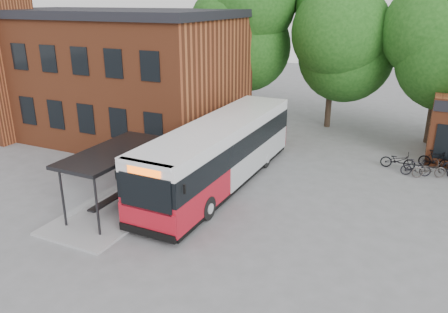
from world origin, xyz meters
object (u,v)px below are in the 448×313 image
at_px(bicycle_1, 416,168).
at_px(bicycle_3, 435,160).
at_px(bicycle_0, 398,160).
at_px(bicycle_2, 429,169).
at_px(bus_shelter, 116,180).
at_px(city_bus, 221,154).

xyz_separation_m(bicycle_1, bicycle_3, (0.93, 1.62, 0.06)).
xyz_separation_m(bicycle_0, bicycle_1, (0.99, -0.76, -0.02)).
distance_m(bicycle_0, bicycle_2, 1.81).
xyz_separation_m(bicycle_0, bicycle_2, (1.65, -0.76, -0.01)).
xyz_separation_m(bicycle_2, bicycle_3, (0.27, 1.62, 0.06)).
bearing_deg(bus_shelter, city_bus, 57.64).
height_order(bus_shelter, city_bus, city_bus).
bearing_deg(bicycle_0, bicycle_1, -129.60).
relative_size(bus_shelter, city_bus, 0.53).
height_order(bus_shelter, bicycle_2, bus_shelter).
bearing_deg(bicycle_0, bus_shelter, 132.38).
relative_size(city_bus, bicycle_3, 7.33).
relative_size(bus_shelter, bicycle_3, 3.90).
bearing_deg(city_bus, bicycle_3, 36.14).
xyz_separation_m(bus_shelter, bicycle_3, (13.04, 11.84, -0.91)).
xyz_separation_m(bus_shelter, bicycle_0, (11.12, 10.97, -0.96)).
distance_m(bus_shelter, bicycle_0, 15.65).
bearing_deg(bicycle_2, bicycle_0, 40.48).
relative_size(bus_shelter, bicycle_1, 4.43).
height_order(bus_shelter, bicycle_0, bus_shelter).
distance_m(city_bus, bicycle_2, 11.32).
distance_m(bus_shelter, bicycle_1, 15.87).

